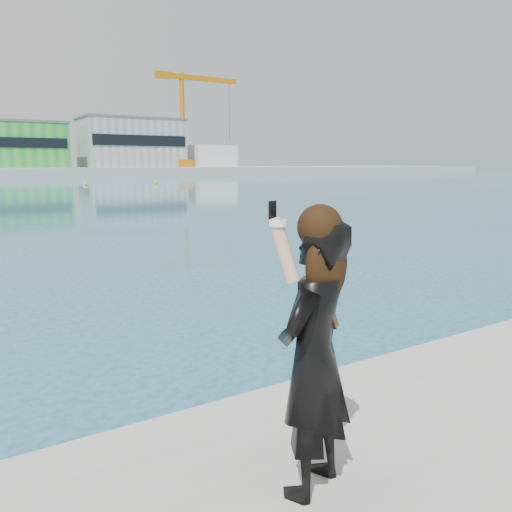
{
  "coord_description": "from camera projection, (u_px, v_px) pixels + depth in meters",
  "views": [
    {
      "loc": [
        -2.49,
        -2.78,
        2.92
      ],
      "look_at": [
        -0.6,
        0.27,
        2.26
      ],
      "focal_mm": 35.0,
      "sensor_mm": 36.0,
      "label": 1
    }
  ],
  "objects": [
    {
      "name": "warehouse_grey_right",
      "position": [
        131.0,
        143.0,
        130.35
      ],
      "size": [
        25.5,
        15.35,
        12.5
      ],
      "color": "gray",
      "rests_on": "far_quay"
    },
    {
      "name": "dock_crane",
      "position": [
        187.0,
        117.0,
        130.93
      ],
      "size": [
        23.0,
        4.0,
        24.0
      ],
      "color": "orange",
      "rests_on": "far_quay"
    },
    {
      "name": "buoy_near",
      "position": [
        156.0,
        184.0,
        72.99
      ],
      "size": [
        0.5,
        0.5,
        0.5
      ],
      "primitive_type": "sphere",
      "color": "yellow",
      "rests_on": "ground"
    },
    {
      "name": "ancillary_shed",
      "position": [
        210.0,
        156.0,
        140.66
      ],
      "size": [
        12.0,
        10.0,
        6.0
      ],
      "primitive_type": "cube",
      "color": "silver",
      "rests_on": "far_quay"
    },
    {
      "name": "flagpole_right",
      "position": [
        66.0,
        148.0,
        115.57
      ],
      "size": [
        1.28,
        0.16,
        8.0
      ],
      "color": "silver",
      "rests_on": "far_quay"
    },
    {
      "name": "buoy_extra",
      "position": [
        85.0,
        185.0,
        68.32
      ],
      "size": [
        0.5,
        0.5,
        0.5
      ],
      "primitive_type": "sphere",
      "color": "yellow",
      "rests_on": "ground"
    },
    {
      "name": "woman",
      "position": [
        315.0,
        350.0,
        3.15
      ],
      "size": [
        0.78,
        0.67,
        1.91
      ],
      "rotation": [
        0.0,
        0.0,
        3.57
      ],
      "color": "black",
      "rests_on": "near_quay"
    }
  ]
}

